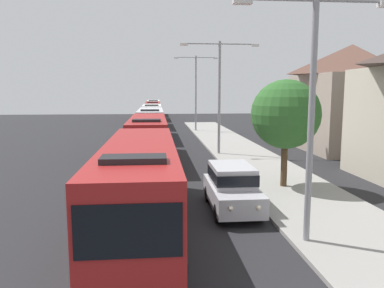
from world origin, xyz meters
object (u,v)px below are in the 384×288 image
Objects in this scene: white_suv at (232,186)px; streetlamp_mid at (219,86)px; bus_fourth_in_line at (152,115)px; bus_rear at (153,110)px; streetlamp_far at (196,86)px; bus_tail_end at (153,107)px; bus_lead at (140,181)px; bus_second_in_line at (148,137)px; roadside_tree at (286,114)px; bus_middle at (151,122)px; streetlamp_near at (312,94)px.

white_suv is 14.44m from streetlamp_mid.
bus_rear is (-0.00, 13.30, -0.00)m from bus_fourth_in_line.
streetlamp_far is (5.40, -19.94, 3.86)m from bus_rear.
bus_tail_end is (0.00, 26.14, 0.00)m from bus_fourth_in_line.
streetlamp_far reaches higher than bus_lead.
bus_tail_end reaches higher than white_suv.
bus_tail_end is at bearing 90.00° from bus_lead.
bus_second_in_line is 1.02× the size of bus_fourth_in_line.
streetlamp_far is 28.02m from roadside_tree.
bus_second_in_line is 52.01m from bus_tail_end.
bus_rear is at bearing 94.14° from white_suv.
bus_lead is 26.22m from bus_middle.
streetlamp_near is (5.40, -2.23, 3.14)m from bus_lead.
streetlamp_near reaches higher than white_suv.
bus_fourth_in_line is at bearing 90.00° from bus_second_in_line.
bus_fourth_in_line is 37.96m from white_suv.
roadside_tree reaches higher than bus_second_in_line.
bus_lead is 52.62m from bus_rear.
streetlamp_near reaches higher than bus_rear.
bus_middle is at bearing 108.10° from roadside_tree.
roadside_tree is at bearing -86.69° from streetlamp_far.
streetlamp_near reaches higher than bus_tail_end.
roadside_tree reaches higher than bus_rear.
streetlamp_far reaches higher than bus_fourth_in_line.
bus_second_in_line is 6.75m from streetlamp_mid.
white_suv is at bearing -86.69° from bus_tail_end.
bus_rear is (-0.00, 26.40, -0.00)m from bus_middle.
streetlamp_near is at bearing -85.44° from bus_tail_end.
white_suv is at bearing -85.86° from bus_rear.
streetlamp_near is at bearing -84.38° from bus_rear.
roadside_tree is at bearing 44.19° from white_suv.
streetlamp_near is 34.92m from streetlamp_far.
bus_rear is at bearing 105.15° from streetlamp_far.
bus_tail_end is at bearing 96.59° from roadside_tree.
bus_lead is 13.45m from bus_second_in_line.
bus_tail_end is at bearing 90.00° from bus_middle.
bus_rear is 1.97× the size of roadside_tree.
bus_fourth_in_line is 2.09× the size of roadside_tree.
bus_second_in_line is 1.08× the size of bus_rear.
streetlamp_far reaches higher than white_suv.
bus_tail_end is 33.44m from streetlamp_far.
bus_middle is 13.11m from bus_fourth_in_line.
streetlamp_mid is (5.40, -37.39, 3.64)m from bus_rear.
bus_middle is 12.77m from streetlamp_mid.
bus_second_in_line is 11.36m from roadside_tree.
streetlamp_far is at bearing 90.00° from streetlamp_mid.
bus_middle reaches higher than white_suv.
streetlamp_far is at bearing -80.65° from bus_tail_end.
bus_middle is at bearing 90.00° from bus_second_in_line.
bus_middle is (-0.00, 26.22, -0.00)m from bus_lead.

